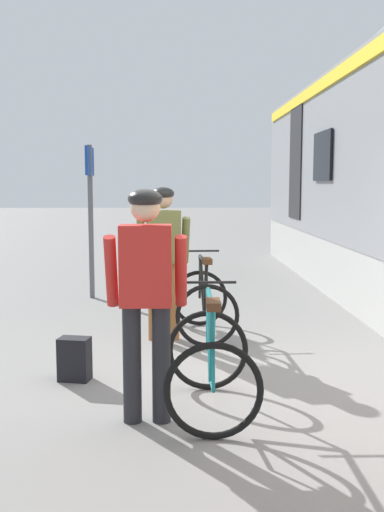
{
  "coord_description": "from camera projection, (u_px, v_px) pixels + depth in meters",
  "views": [
    {
      "loc": [
        -0.7,
        -5.2,
        1.8
      ],
      "look_at": [
        -0.53,
        0.9,
        1.05
      ],
      "focal_mm": 41.34,
      "sensor_mm": 36.0,
      "label": 1
    }
  ],
  "objects": [
    {
      "name": "ground_plane",
      "position": [
        252.0,
        381.0,
        5.4
      ],
      "size": [
        80.0,
        80.0,
        0.0
      ],
      "primitive_type": "plane",
      "color": "gray"
    },
    {
      "name": "backpack_on_platform",
      "position": [
        75.0,
        359.0,
        5.41
      ],
      "size": [
        0.31,
        0.23,
        0.4
      ],
      "primitive_type": "cube",
      "rotation": [
        0.0,
        0.0,
        -0.2
      ],
      "color": "black",
      "rests_on": "ground"
    },
    {
      "name": "platform_sign_post",
      "position": [
        90.0,
        195.0,
        9.18
      ],
      "size": [
        0.08,
        0.7,
        2.4
      ],
      "color": "#595B60",
      "rests_on": "ground"
    },
    {
      "name": "bicycle_far_teal",
      "position": [
        210.0,
        363.0,
        4.62
      ],
      "size": [
        0.72,
        1.08,
        0.99
      ],
      "color": "black",
      "rests_on": "ground"
    },
    {
      "name": "bicycle_near_black",
      "position": [
        203.0,
        303.0,
        6.97
      ],
      "size": [
        0.76,
        1.1,
        0.99
      ],
      "color": "black",
      "rests_on": "ground"
    },
    {
      "name": "cyclist_near_in_olive",
      "position": [
        163.0,
        249.0,
        6.73
      ],
      "size": [
        0.64,
        0.36,
        1.76
      ],
      "color": "#935B2D",
      "rests_on": "ground"
    },
    {
      "name": "cyclist_far_in_red",
      "position": [
        146.0,
        285.0,
        4.36
      ],
      "size": [
        0.61,
        0.31,
        1.76
      ],
      "color": "#232328",
      "rests_on": "ground"
    }
  ]
}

